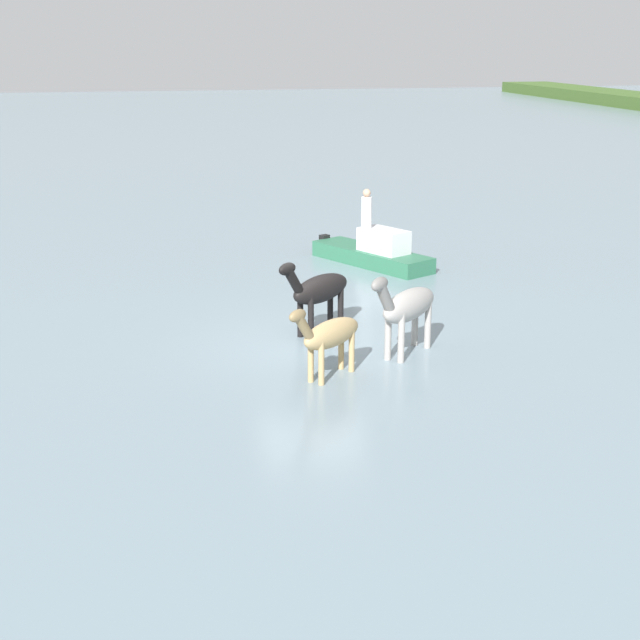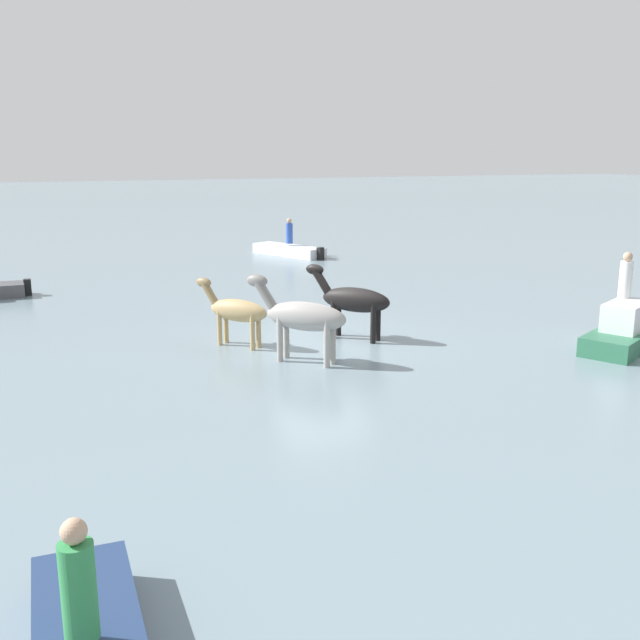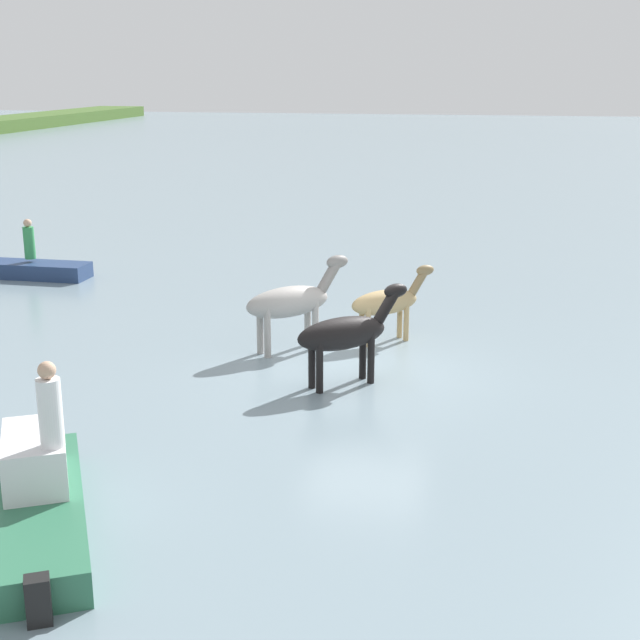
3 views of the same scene
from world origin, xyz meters
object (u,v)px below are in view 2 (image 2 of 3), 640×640
at_px(boat_tender_starboard, 630,333).
at_px(horse_mid_herd, 302,316).
at_px(horse_chestnut_trailing, 353,300).
at_px(person_watcher_seated, 78,584).
at_px(horse_dark_mare, 236,310).
at_px(person_spotter_bow, 289,232).
at_px(boat_skiff_near, 289,252).
at_px(person_helmsman_aft, 626,277).

bearing_deg(boat_tender_starboard, horse_mid_herd, -38.83).
height_order(horse_chestnut_trailing, person_watcher_seated, horse_chestnut_trailing).
relative_size(horse_dark_mare, horse_mid_herd, 0.88).
bearing_deg(person_watcher_seated, person_spotter_bow, -112.67).
relative_size(boat_skiff_near, boat_tender_starboard, 0.93).
relative_size(horse_chestnut_trailing, boat_skiff_near, 0.53).
xyz_separation_m(horse_mid_herd, boat_skiff_near, (-5.46, -16.94, -0.95)).
bearing_deg(horse_mid_herd, person_watcher_seated, 105.41).
bearing_deg(horse_chestnut_trailing, person_watcher_seated, 105.14).
distance_m(horse_dark_mare, boat_tender_starboard, 10.17).
xyz_separation_m(horse_dark_mare, boat_skiff_near, (-6.53, -14.97, -0.77)).
bearing_deg(person_watcher_seated, horse_dark_mare, -111.40).
bearing_deg(boat_tender_starboard, boat_skiff_near, -109.32).
distance_m(person_helmsman_aft, person_watcher_seated, 16.05).
bearing_deg(horse_dark_mare, person_helmsman_aft, -148.48).
bearing_deg(boat_skiff_near, horse_chestnut_trailing, 141.75).
bearing_deg(boat_tender_starboard, person_watcher_seated, 0.62).
bearing_deg(horse_dark_mare, boat_tender_starboard, -149.79).
bearing_deg(person_helmsman_aft, person_spotter_bow, -81.00).
bearing_deg(horse_chestnut_trailing, person_spotter_bow, -53.15).
bearing_deg(person_spotter_bow, person_helmsman_aft, 99.00).
bearing_deg(horse_mid_herd, boat_skiff_near, -61.85).
relative_size(horse_mid_herd, person_spotter_bow, 1.80).
bearing_deg(boat_skiff_near, person_watcher_seated, 131.85).
bearing_deg(boat_tender_starboard, horse_chestnut_trailing, -54.08).
height_order(horse_mid_herd, person_spotter_bow, horse_mid_herd).
height_order(horse_mid_herd, boat_tender_starboard, horse_mid_herd).
bearing_deg(horse_dark_mare, boat_skiff_near, -63.11).
bearing_deg(horse_chestnut_trailing, horse_dark_mare, 41.87).
distance_m(boat_skiff_near, person_spotter_bow, 0.96).
bearing_deg(person_watcher_seated, boat_tender_starboard, -150.88).
xyz_separation_m(horse_dark_mare, person_spotter_bow, (-6.56, -15.02, 0.19)).
bearing_deg(horse_dark_mare, person_spotter_bow, -63.14).
distance_m(person_spotter_bow, person_helmsman_aft, 18.50).
bearing_deg(boat_skiff_near, horse_dark_mare, 130.92).
height_order(person_helmsman_aft, person_watcher_seated, person_helmsman_aft).
distance_m(boat_skiff_near, person_helmsman_aft, 18.52).
bearing_deg(boat_skiff_near, person_spotter_bow, -56.12).
distance_m(horse_chestnut_trailing, person_spotter_bow, 15.83).
bearing_deg(person_watcher_seated, person_helmsman_aft, -149.93).
relative_size(boat_tender_starboard, person_spotter_bow, 3.64).
bearing_deg(horse_mid_herd, person_spotter_bow, -61.89).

